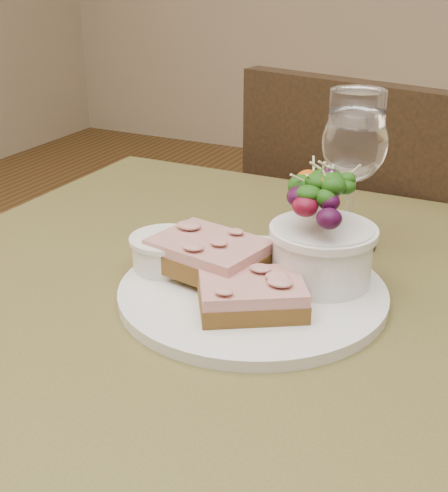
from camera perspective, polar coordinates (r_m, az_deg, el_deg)
The scene contains 9 objects.
cafe_table at distance 0.76m, azimuth 1.15°, elevation -11.50°, with size 0.80×0.80×0.75m.
chair_far at distance 1.44m, azimuth 12.85°, elevation -10.26°, with size 0.51×0.51×0.90m.
dinner_plate at distance 0.71m, azimuth 2.38°, elevation -3.87°, with size 0.28×0.28×0.01m, color white.
sandwich_front at distance 0.66m, azimuth 2.34°, elevation -4.11°, with size 0.13×0.12×0.03m.
sandwich_back at distance 0.72m, azimuth -1.26°, elevation -0.72°, with size 0.13×0.11×0.03m.
ramekin at distance 0.75m, azimuth -4.83°, elevation -0.36°, with size 0.07×0.07×0.04m.
salad_bowl at distance 0.70m, azimuth 8.30°, elevation 1.45°, with size 0.10×0.10×0.13m.
garnish at distance 0.78m, azimuth -0.09°, elevation -0.07°, with size 0.05×0.04×0.02m.
wine_glass at distance 0.81m, azimuth 10.81°, elevation 8.06°, with size 0.08×0.08×0.18m.
Camera 1 is at (0.26, -0.56, 1.08)m, focal length 50.00 mm.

